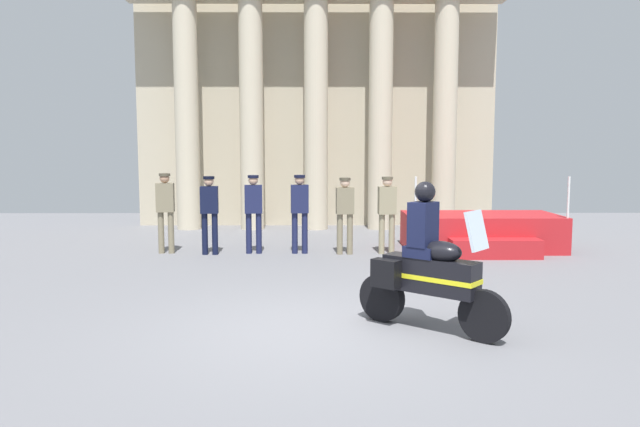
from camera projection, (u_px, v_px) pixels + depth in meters
name	position (u px, v px, depth m)	size (l,w,h in m)	color
ground_plane	(316.00, 329.00, 7.76)	(28.00, 28.00, 0.00)	slate
colonnade_backdrop	(316.00, 93.00, 17.56)	(10.58, 1.52, 7.65)	#B6AB91
reviewing_stand	(482.00, 233.00, 13.84)	(3.45, 2.31, 1.71)	#B21E23
officer_in_row_0	(165.00, 206.00, 13.28)	(0.40, 0.25, 1.77)	#7A7056
officer_in_row_1	(209.00, 209.00, 13.12)	(0.40, 0.25, 1.71)	black
officer_in_row_2	(254.00, 207.00, 13.27)	(0.40, 0.25, 1.73)	#191E42
officer_in_row_3	(300.00, 207.00, 13.27)	(0.40, 0.25, 1.73)	#191E42
officer_in_row_4	(345.00, 209.00, 13.16)	(0.40, 0.25, 1.68)	#7A7056
officer_in_row_5	(387.00, 208.00, 13.22)	(0.40, 0.25, 1.69)	gray
motorcycle_with_rider	(426.00, 269.00, 7.66)	(1.69, 1.42, 1.90)	black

